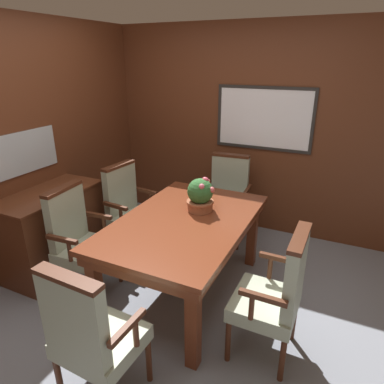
% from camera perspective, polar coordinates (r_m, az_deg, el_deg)
% --- Properties ---
extents(ground_plane, '(14.00, 14.00, 0.00)m').
position_cam_1_polar(ground_plane, '(3.21, -5.53, -18.40)').
color(ground_plane, gray).
extents(wall_back, '(7.20, 0.08, 2.45)m').
position_cam_1_polar(wall_back, '(4.29, 7.18, 10.19)').
color(wall_back, '#5B2D19').
rests_on(wall_back, ground_plane).
extents(wall_left, '(0.08, 7.20, 2.45)m').
position_cam_1_polar(wall_left, '(3.67, -28.14, 5.84)').
color(wall_left, '#5B2D19').
rests_on(wall_left, ground_plane).
extents(dining_table, '(1.05, 1.65, 0.75)m').
position_cam_1_polar(dining_table, '(3.01, -1.23, -6.22)').
color(dining_table, maroon).
rests_on(dining_table, ground_plane).
extents(chair_head_near, '(0.54, 0.47, 1.01)m').
position_cam_1_polar(chair_head_near, '(2.26, -16.50, -21.60)').
color(chair_head_near, '#472314').
rests_on(chair_head_near, ground_plane).
extents(chair_right_near, '(0.45, 0.53, 1.01)m').
position_cam_1_polar(chair_right_near, '(2.54, 13.96, -15.87)').
color(chair_right_near, '#472314').
rests_on(chair_right_near, ground_plane).
extents(chair_left_near, '(0.48, 0.55, 1.01)m').
position_cam_1_polar(chair_left_near, '(3.28, -18.40, -7.15)').
color(chair_left_near, '#472314').
rests_on(chair_left_near, ground_plane).
extents(chair_left_far, '(0.49, 0.56, 1.01)m').
position_cam_1_polar(chair_left_far, '(3.77, -10.47, -2.48)').
color(chair_left_far, '#472314').
rests_on(chair_left_far, ground_plane).
extents(chair_head_far, '(0.55, 0.48, 1.01)m').
position_cam_1_polar(chair_head_far, '(4.06, 5.88, -0.46)').
color(chair_head_far, '#472314').
rests_on(chair_head_far, ground_plane).
extents(potted_plant, '(0.26, 0.26, 0.31)m').
position_cam_1_polar(potted_plant, '(3.09, 1.42, -0.50)').
color(potted_plant, '#9E5638').
rests_on(potted_plant, dining_table).
extents(sideboard_cabinet, '(0.53, 1.05, 0.83)m').
position_cam_1_polar(sideboard_cabinet, '(3.78, -22.11, -5.93)').
color(sideboard_cabinet, '#512816').
rests_on(sideboard_cabinet, ground_plane).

